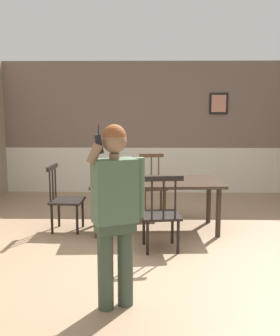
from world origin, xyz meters
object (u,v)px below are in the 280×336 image
object	(u,v)px
dining_table	(156,186)
chair_at_table_head	(153,186)
chair_near_window	(65,199)
person_figure	(116,206)
chair_by_doorway	(161,214)

from	to	relation	value
dining_table	chair_at_table_head	xyz separation A→B (m)	(-0.04, 0.83, -0.17)
chair_near_window	chair_at_table_head	bearing A→B (deg)	128.42
dining_table	chair_at_table_head	bearing A→B (deg)	92.82
chair_near_window	person_figure	bearing A→B (deg)	25.50
dining_table	chair_near_window	bearing A→B (deg)	-177.65
chair_near_window	chair_at_table_head	distance (m)	1.55
person_figure	chair_by_doorway	bearing A→B (deg)	-131.03
chair_near_window	chair_by_doorway	xyz separation A→B (m)	(1.35, -0.78, 0.00)
chair_near_window	chair_by_doorway	size ratio (longest dim) A/B	0.98
dining_table	person_figure	size ratio (longest dim) A/B	1.15
chair_at_table_head	chair_by_doorway	bearing A→B (deg)	83.64
chair_near_window	dining_table	bearing A→B (deg)	95.79
chair_by_doorway	chair_at_table_head	size ratio (longest dim) A/B	0.98
dining_table	chair_at_table_head	size ratio (longest dim) A/B	1.90
dining_table	person_figure	world-z (taller)	person_figure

